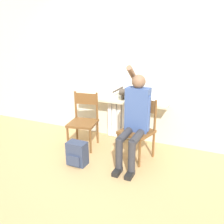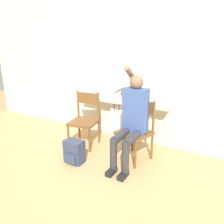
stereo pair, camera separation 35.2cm
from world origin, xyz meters
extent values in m
plane|color=tan|center=(0.00, 0.00, 0.00)|extent=(12.00, 12.00, 0.00)
cube|color=beige|center=(0.00, 1.23, 1.35)|extent=(7.00, 0.06, 2.70)
cube|color=white|center=(0.00, 1.16, 0.35)|extent=(0.57, 0.05, 0.70)
cube|color=white|center=(-0.24, 1.12, 0.35)|extent=(0.07, 0.03, 0.67)
cube|color=white|center=(-0.14, 1.12, 0.35)|extent=(0.07, 0.03, 0.67)
cube|color=white|center=(-0.05, 1.12, 0.35)|extent=(0.07, 0.03, 0.67)
cube|color=white|center=(0.05, 1.12, 0.35)|extent=(0.07, 0.03, 0.67)
cube|color=white|center=(0.14, 1.12, 0.35)|extent=(0.07, 0.03, 0.67)
cube|color=white|center=(0.24, 1.12, 0.35)|extent=(0.07, 0.03, 0.67)
cube|color=beige|center=(0.00, 1.08, 0.73)|extent=(1.66, 0.24, 0.05)
cube|color=white|center=(0.00, 1.20, 1.28)|extent=(1.59, 0.01, 1.06)
cube|color=brown|center=(-0.47, 0.54, 0.43)|extent=(0.51, 0.51, 0.04)
cylinder|color=brown|center=(-0.62, 0.31, 0.20)|extent=(0.04, 0.04, 0.41)
cylinder|color=brown|center=(-0.24, 0.38, 0.20)|extent=(0.04, 0.04, 0.41)
cylinder|color=brown|center=(-0.69, 0.69, 0.20)|extent=(0.04, 0.04, 0.41)
cylinder|color=brown|center=(-0.31, 0.76, 0.20)|extent=(0.04, 0.04, 0.41)
cylinder|color=brown|center=(-0.69, 0.69, 0.68)|extent=(0.04, 0.04, 0.47)
cylinder|color=brown|center=(-0.31, 0.76, 0.68)|extent=(0.04, 0.04, 0.47)
cube|color=brown|center=(-0.50, 0.73, 0.80)|extent=(0.39, 0.09, 0.19)
cube|color=brown|center=(0.47, 0.54, 0.43)|extent=(0.54, 0.54, 0.04)
cylinder|color=brown|center=(0.23, 0.41, 0.20)|extent=(0.04, 0.04, 0.41)
cylinder|color=brown|center=(0.60, 0.30, 0.20)|extent=(0.04, 0.04, 0.41)
cylinder|color=brown|center=(0.34, 0.78, 0.20)|extent=(0.04, 0.04, 0.41)
cylinder|color=brown|center=(0.71, 0.67, 0.20)|extent=(0.04, 0.04, 0.41)
cylinder|color=brown|center=(0.34, 0.78, 0.68)|extent=(0.04, 0.04, 0.47)
cylinder|color=brown|center=(0.71, 0.67, 0.68)|extent=(0.04, 0.04, 0.47)
cube|color=brown|center=(0.52, 0.72, 0.80)|extent=(0.38, 0.14, 0.19)
cylinder|color=#333338|center=(0.38, 0.31, 0.46)|extent=(0.11, 0.49, 0.11)
cylinder|color=#333338|center=(0.56, 0.31, 0.46)|extent=(0.11, 0.49, 0.11)
cylinder|color=#333338|center=(0.38, 0.07, 0.25)|extent=(0.10, 0.10, 0.49)
cylinder|color=#333338|center=(0.56, 0.07, 0.25)|extent=(0.10, 0.10, 0.49)
cube|color=black|center=(0.38, 0.01, 0.03)|extent=(0.09, 0.20, 0.06)
cube|color=black|center=(0.56, 0.01, 0.03)|extent=(0.09, 0.20, 0.06)
cube|color=#3D5693|center=(0.47, 0.56, 0.77)|extent=(0.34, 0.20, 0.65)
sphere|color=#846047|center=(0.47, 0.56, 1.18)|extent=(0.20, 0.20, 0.20)
cylinder|color=#846047|center=(0.35, 0.70, 1.22)|extent=(0.08, 0.50, 0.38)
cylinder|color=#3D5693|center=(0.62, 0.52, 0.74)|extent=(0.08, 0.08, 0.52)
cylinder|color=#4C4238|center=(0.14, 1.08, 0.89)|extent=(0.31, 0.12, 0.12)
sphere|color=#4C4238|center=(0.33, 1.08, 0.91)|extent=(0.10, 0.10, 0.10)
cone|color=#4C4238|center=(0.33, 1.06, 0.96)|extent=(0.04, 0.04, 0.04)
cone|color=#4C4238|center=(0.33, 1.11, 0.96)|extent=(0.04, 0.04, 0.04)
cylinder|color=#4C4238|center=(0.25, 1.05, 0.79)|extent=(0.03, 0.03, 0.08)
cylinder|color=#4C4238|center=(0.25, 1.11, 0.79)|extent=(0.03, 0.03, 0.08)
cylinder|color=#4C4238|center=(0.03, 1.05, 0.79)|extent=(0.03, 0.03, 0.08)
cylinder|color=#4C4238|center=(0.03, 1.11, 0.79)|extent=(0.03, 0.03, 0.08)
cylinder|color=#4C4238|center=(-0.07, 1.08, 0.92)|extent=(0.21, 0.03, 0.14)
cube|color=#333D56|center=(-0.25, 0.01, 0.17)|extent=(0.28, 0.18, 0.35)
cube|color=#333D56|center=(-0.25, -0.10, 0.10)|extent=(0.20, 0.03, 0.16)
camera|label=1|loc=(1.36, -2.39, 1.69)|focal=35.00mm
camera|label=2|loc=(1.67, -2.23, 1.69)|focal=35.00mm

